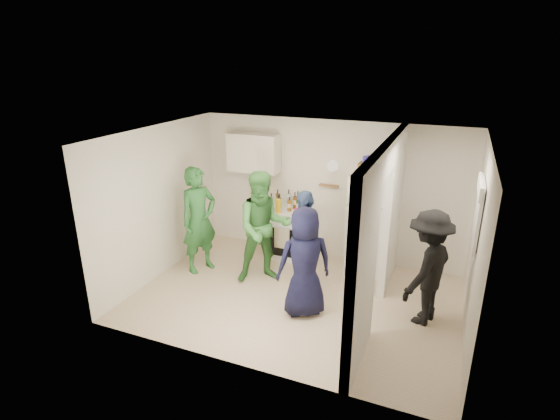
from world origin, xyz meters
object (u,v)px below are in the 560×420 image
object	(u,v)px
person_green_left	(199,220)
person_green_center	(264,228)
fridge	(371,224)
person_nook	(428,268)
person_navy	(305,262)
blue_bowl	(370,160)
wicker_basket	(370,168)
yellow_cup_stack_top	(388,169)
person_denim	(304,239)
stove	(289,233)

from	to	relation	value
person_green_left	person_green_center	distance (m)	1.16
fridge	person_green_center	xyz separation A→B (m)	(-1.53, -0.98, 0.06)
fridge	person_nook	size ratio (longest dim) A/B	1.06
person_navy	person_nook	world-z (taller)	person_nook
fridge	person_green_left	distance (m)	2.89
blue_bowl	person_green_center	world-z (taller)	blue_bowl
wicker_basket	person_green_left	size ratio (longest dim) A/B	0.19
blue_bowl	yellow_cup_stack_top	size ratio (longest dim) A/B	0.96
wicker_basket	person_nook	distance (m)	1.95
person_green_center	person_denim	bearing A→B (deg)	-26.07
fridge	person_navy	world-z (taller)	fridge
fridge	person_green_left	world-z (taller)	person_green_left
yellow_cup_stack_top	person_green_left	bearing A→B (deg)	-161.88
stove	person_green_left	size ratio (longest dim) A/B	0.49
person_green_center	stove	bearing A→B (deg)	54.72
person_green_center	yellow_cup_stack_top	bearing A→B (deg)	-5.96
fridge	person_green_center	size ratio (longest dim) A/B	0.94
yellow_cup_stack_top	person_green_center	xyz separation A→B (m)	(-1.75, -0.88, -0.93)
stove	person_green_center	xyz separation A→B (m)	(-0.05, -1.01, 0.47)
stove	wicker_basket	world-z (taller)	wicker_basket
blue_bowl	yellow_cup_stack_top	xyz separation A→B (m)	(0.32, -0.15, -0.08)
person_green_left	person_green_center	size ratio (longest dim) A/B	0.99
stove	person_denim	xyz separation A→B (m)	(0.62, -0.93, 0.35)
person_green_left	person_nook	distance (m)	3.70
stove	blue_bowl	xyz separation A→B (m)	(1.38, 0.02, 1.48)
person_green_center	person_nook	xyz separation A→B (m)	(2.54, -0.24, -0.10)
person_navy	fridge	bearing A→B (deg)	-144.23
person_green_left	person_nook	world-z (taller)	person_green_left
stove	yellow_cup_stack_top	world-z (taller)	yellow_cup_stack_top
wicker_basket	blue_bowl	world-z (taller)	blue_bowl
person_green_center	person_navy	bearing A→B (deg)	-68.77
person_denim	person_green_left	bearing A→B (deg)	-125.39
fridge	person_green_left	bearing A→B (deg)	-158.64
person_denim	person_navy	xyz separation A→B (m)	(0.27, -0.76, 0.00)
person_navy	stove	bearing A→B (deg)	-96.81
person_green_left	person_denim	bearing A→B (deg)	-61.33
stove	person_nook	world-z (taller)	person_nook
person_green_left	yellow_cup_stack_top	bearing A→B (deg)	-47.96
person_green_left	blue_bowl	bearing A→B (deg)	-43.03
wicker_basket	yellow_cup_stack_top	size ratio (longest dim) A/B	1.40
wicker_basket	person_green_left	distance (m)	2.95
fridge	person_denim	world-z (taller)	fridge
person_green_left	fridge	bearing A→B (deg)	-44.72
wicker_basket	blue_bowl	bearing A→B (deg)	0.00
yellow_cup_stack_top	person_denim	world-z (taller)	yellow_cup_stack_top
person_green_left	person_denim	size ratio (longest dim) A/B	1.14
yellow_cup_stack_top	person_denim	size ratio (longest dim) A/B	0.16
stove	person_green_left	xyz separation A→B (m)	(-1.21, -1.08, 0.46)
person_nook	person_denim	bearing A→B (deg)	-78.85
wicker_basket	yellow_cup_stack_top	distance (m)	0.36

